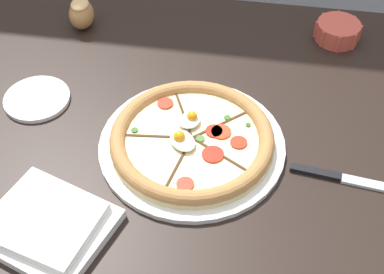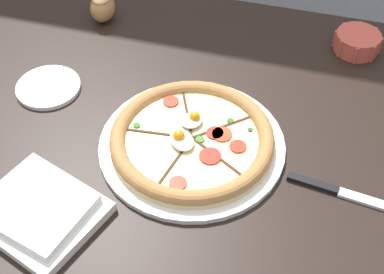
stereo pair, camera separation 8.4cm
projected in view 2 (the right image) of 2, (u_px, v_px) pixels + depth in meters
dining_table at (159, 146)px, 1.21m from camera, size 1.34×0.99×0.73m
pizza at (192, 140)px, 1.08m from camera, size 0.38×0.38×0.05m
ramekin_bowl at (357, 42)px, 1.29m from camera, size 0.12×0.12×0.05m
napkin_folded at (38, 210)px, 0.97m from camera, size 0.26×0.24×0.04m
bread_piece_mid at (102, 6)px, 1.37m from camera, size 0.07×0.09×0.07m
knife_main at (347, 194)px, 1.01m from camera, size 0.24×0.05×0.01m
side_saucer at (48, 87)px, 1.21m from camera, size 0.15×0.15×0.01m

